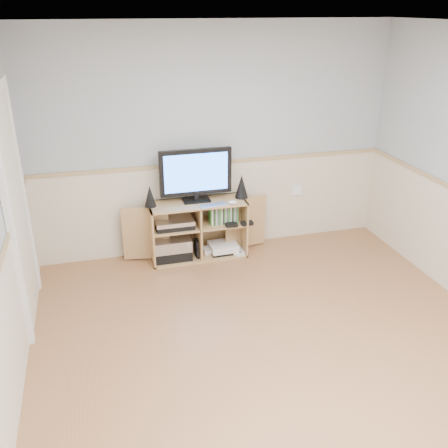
{
  "coord_description": "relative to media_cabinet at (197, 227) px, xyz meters",
  "views": [
    {
      "loc": [
        -1.31,
        -2.94,
        2.62
      ],
      "look_at": [
        -0.18,
        1.2,
        0.73
      ],
      "focal_mm": 40.0,
      "sensor_mm": 36.0,
      "label": 1
    }
  ],
  "objects": [
    {
      "name": "keyboard",
      "position": [
        0.14,
        -0.19,
        0.32
      ],
      "size": [
        0.31,
        0.16,
        0.01
      ],
      "primitive_type": "cube",
      "rotation": [
        0.0,
        0.0,
        0.14
      ],
      "color": "silver",
      "rests_on": "media_cabinet"
    },
    {
      "name": "speaker_right",
      "position": [
        0.51,
        -0.03,
        0.45
      ],
      "size": [
        0.14,
        0.14,
        0.27
      ],
      "primitive_type": "cone",
      "color": "black",
      "rests_on": "media_cabinet"
    },
    {
      "name": "av_components",
      "position": [
        -0.29,
        -0.05,
        -0.11
      ],
      "size": [
        0.51,
        0.31,
        0.47
      ],
      "color": "black",
      "rests_on": "media_cabinet"
    },
    {
      "name": "room",
      "position": [
        0.2,
        -1.95,
        0.88
      ],
      "size": [
        4.04,
        4.54,
        2.54
      ],
      "color": "#AA774B",
      "rests_on": "ground"
    },
    {
      "name": "game_cases",
      "position": [
        0.29,
        -0.07,
        0.15
      ],
      "size": [
        0.32,
        0.13,
        0.19
      ],
      "primitive_type": "cube",
      "color": "#3F8C3F",
      "rests_on": "media_cabinet"
    },
    {
      "name": "wall_outlet",
      "position": [
        1.26,
        0.16,
        0.27
      ],
      "size": [
        0.12,
        0.03,
        0.12
      ],
      "primitive_type": "cube",
      "color": "white",
      "rests_on": "wall_back"
    },
    {
      "name": "monitor",
      "position": [
        0.0,
        -0.0,
        0.63
      ],
      "size": [
        0.79,
        0.18,
        0.58
      ],
      "color": "black",
      "rests_on": "media_cabinet"
    },
    {
      "name": "mouse",
      "position": [
        0.36,
        -0.19,
        0.34
      ],
      "size": [
        0.1,
        0.07,
        0.04
      ],
      "primitive_type": "ellipsoid",
      "rotation": [
        0.0,
        0.0,
        -0.08
      ],
      "color": "white",
      "rests_on": "media_cabinet"
    },
    {
      "name": "media_cabinet",
      "position": [
        0.0,
        0.0,
        0.0
      ],
      "size": [
        1.65,
        0.4,
        0.65
      ],
      "color": "tan",
      "rests_on": "floor"
    },
    {
      "name": "game_consoles",
      "position": [
        0.27,
        -0.06,
        -0.26
      ],
      "size": [
        0.45,
        0.3,
        0.11
      ],
      "color": "white",
      "rests_on": "media_cabinet"
    },
    {
      "name": "speaker_left",
      "position": [
        -0.51,
        -0.03,
        0.43
      ],
      "size": [
        0.13,
        0.13,
        0.23
      ],
      "primitive_type": "cone",
      "color": "black",
      "rests_on": "media_cabinet"
    }
  ]
}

